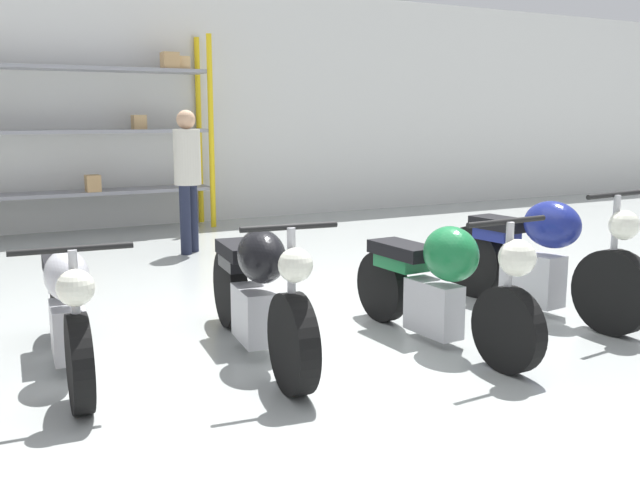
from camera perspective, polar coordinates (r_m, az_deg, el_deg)
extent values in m
plane|color=#9EA3A0|center=(5.29, 2.06, -8.15)|extent=(30.00, 30.00, 0.00)
cube|color=silver|center=(10.99, -14.99, 10.42)|extent=(30.00, 0.08, 3.60)
cylinder|color=yellow|center=(10.66, -8.70, 8.51)|extent=(0.08, 0.08, 2.80)
cylinder|color=yellow|center=(11.18, -9.65, 8.55)|extent=(0.08, 0.08, 2.80)
cube|color=gray|center=(10.52, -18.63, 3.59)|extent=(3.69, 0.55, 0.05)
cube|color=gray|center=(10.47, -18.88, 8.21)|extent=(3.69, 0.55, 0.05)
cube|color=gray|center=(10.49, -19.15, 12.85)|extent=(3.69, 0.55, 0.05)
cube|color=tan|center=(10.66, -11.93, 13.87)|extent=(0.23, 0.23, 0.23)
cube|color=tan|center=(10.38, -17.71, 4.34)|extent=(0.19, 0.20, 0.23)
cube|color=tan|center=(10.65, -14.29, 9.13)|extent=(0.19, 0.19, 0.20)
cube|color=tan|center=(10.77, -11.04, 13.73)|extent=(0.21, 0.27, 0.18)
cylinder|color=black|center=(4.24, -18.69, -9.32)|extent=(0.16, 0.57, 0.57)
cylinder|color=black|center=(5.60, -20.05, -4.74)|extent=(0.16, 0.57, 0.57)
cube|color=#ADADB2|center=(4.97, -19.50, -6.87)|extent=(0.24, 0.44, 0.35)
ellipsoid|color=#B7B7BF|center=(4.70, -19.62, -2.68)|extent=(0.30, 0.44, 0.32)
cube|color=black|center=(5.22, -20.02, -2.04)|extent=(0.27, 0.58, 0.10)
cube|color=#B7B7BF|center=(5.30, -20.01, -2.86)|extent=(0.22, 0.41, 0.12)
cylinder|color=#ADADB2|center=(4.17, -18.96, -5.08)|extent=(0.05, 0.05, 0.64)
sphere|color=silver|center=(4.07, -18.97, -3.64)|extent=(0.21, 0.21, 0.21)
cylinder|color=black|center=(4.13, -19.25, -0.69)|extent=(0.66, 0.08, 0.04)
cylinder|color=black|center=(4.27, -2.17, -8.28)|extent=(0.20, 0.62, 0.61)
cylinder|color=black|center=(5.64, -7.20, -3.84)|extent=(0.20, 0.62, 0.61)
cube|color=#ADADB2|center=(5.00, -5.20, -5.95)|extent=(0.28, 0.47, 0.38)
ellipsoid|color=black|center=(4.74, -4.70, -1.30)|extent=(0.36, 0.52, 0.36)
cube|color=black|center=(5.26, -6.40, -0.82)|extent=(0.31, 0.56, 0.10)
cube|color=black|center=(5.34, -6.57, -1.64)|extent=(0.26, 0.40, 0.12)
cylinder|color=#ADADB2|center=(4.20, -2.29, -3.70)|extent=(0.06, 0.06, 0.69)
sphere|color=silver|center=(4.10, -1.98, -2.02)|extent=(0.20, 0.20, 0.20)
cylinder|color=black|center=(4.16, -2.46, 1.05)|extent=(0.60, 0.10, 0.04)
cylinder|color=black|center=(4.77, 14.80, -6.95)|extent=(0.14, 0.57, 0.57)
cylinder|color=black|center=(5.77, 5.00, -3.72)|extent=(0.14, 0.57, 0.57)
cube|color=#ADADB2|center=(5.29, 9.06, -5.38)|extent=(0.22, 0.48, 0.39)
ellipsoid|color=#196B38|center=(5.07, 10.42, -1.11)|extent=(0.36, 0.47, 0.39)
cube|color=black|center=(5.49, 6.68, -0.79)|extent=(0.30, 0.60, 0.10)
cube|color=#196B38|center=(5.53, 6.50, -1.67)|extent=(0.26, 0.42, 0.12)
cylinder|color=#ADADB2|center=(4.69, 14.81, -2.82)|extent=(0.05, 0.05, 0.70)
sphere|color=silver|center=(4.62, 15.50, -1.39)|extent=(0.24, 0.24, 0.24)
cylinder|color=black|center=(4.65, 14.74, 1.44)|extent=(0.66, 0.07, 0.04)
cylinder|color=black|center=(5.82, 22.40, -3.88)|extent=(0.20, 0.66, 0.65)
cylinder|color=black|center=(6.68, 12.28, -1.66)|extent=(0.20, 0.66, 0.65)
cube|color=#ADADB2|center=(6.26, 16.62, -2.92)|extent=(0.29, 0.54, 0.43)
ellipsoid|color=navy|center=(6.07, 18.08, 1.18)|extent=(0.38, 0.55, 0.39)
cube|color=black|center=(6.42, 14.26, 1.29)|extent=(0.32, 0.55, 0.10)
cube|color=navy|center=(6.46, 13.96, 0.55)|extent=(0.27, 0.39, 0.12)
cylinder|color=#ADADB2|center=(5.76, 22.47, -0.29)|extent=(0.06, 0.06, 0.73)
sphere|color=silver|center=(5.70, 23.16, 1.11)|extent=(0.22, 0.22, 0.22)
cylinder|color=black|center=(5.73, 22.47, 3.37)|extent=(0.63, 0.10, 0.04)
cylinder|color=#1E2338|center=(8.79, -10.16, 1.74)|extent=(0.13, 0.13, 0.83)
cylinder|color=#1E2338|center=(8.63, -10.71, 1.58)|extent=(0.13, 0.13, 0.83)
cylinder|color=beige|center=(8.64, -10.59, 6.54)|extent=(0.45, 0.45, 0.66)
sphere|color=tan|center=(8.62, -10.68, 9.45)|extent=(0.22, 0.22, 0.22)
cube|color=black|center=(6.82, 23.30, -3.62)|extent=(0.44, 0.26, 0.28)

